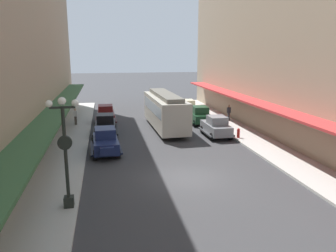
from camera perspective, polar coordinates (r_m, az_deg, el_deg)
The scene contains 14 objects.
ground_plane at distance 19.69m, azimuth 3.33°, elevation -8.91°, with size 200.00×200.00×0.00m, color #38383A.
sidewalk_left at distance 19.36m, azimuth -19.08°, elevation -9.77°, with size 3.00×60.00×0.15m, color #B7B5AD.
sidewalk_right at distance 22.61m, azimuth 22.23°, elevation -6.77°, with size 3.00×60.00×0.15m, color #B7B5AD.
parked_car_0 at distance 29.71m, azimuth -10.69°, elevation 0.22°, with size 2.26×4.30×1.84m.
parked_car_1 at distance 29.02m, azimuth 8.26°, elevation 0.02°, with size 2.16×4.27×1.84m.
parked_car_2 at distance 34.75m, azimuth -10.67°, elevation 2.02°, with size 2.17×4.27×1.84m.
parked_car_3 at distance 24.40m, azimuth -10.68°, elevation -2.50°, with size 2.27×4.31×1.84m.
parked_car_4 at distance 33.98m, azimuth 5.45°, elevation 1.95°, with size 2.28×4.31×1.84m.
parked_car_5 at distance 38.03m, azimuth 3.40°, elevation 3.13°, with size 2.14×4.26×1.84m.
streetcar at distance 31.22m, azimuth -0.51°, elevation 2.84°, with size 2.78×9.67×3.46m.
lamp_post_with_clock at distance 15.64m, azimuth -17.25°, elevation -3.68°, with size 1.42×0.44×5.16m.
fire_hydrant at distance 28.46m, azimuth 12.01°, elevation -1.17°, with size 0.24×0.24×0.82m.
pedestrian_0 at distance 33.92m, azimuth -15.62°, elevation 1.59°, with size 0.36×0.24×1.64m.
pedestrian_2 at distance 35.21m, azimuth 10.40°, elevation 2.24°, with size 0.36×0.24×1.64m.
Camera 1 is at (-4.55, -17.74, 7.23)m, focal length 35.47 mm.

